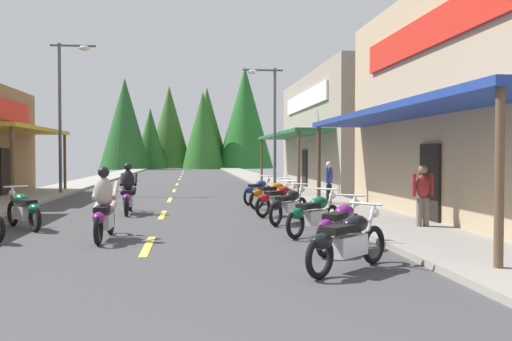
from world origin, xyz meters
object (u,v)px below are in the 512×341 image
motorcycle_parked_right_6 (258,191)px  rider_cruising_lead (104,209)px  rider_cruising_trailing (128,193)px  pedestrian_waiting (329,181)px  streetlamp_left (66,98)px  motorcycle_parked_right_5 (272,194)px  motorcycle_parked_right_2 (314,214)px  motorcycle_parked_right_4 (279,199)px  motorcycle_parked_right_1 (340,225)px  motorcycle_parked_right_3 (289,205)px  motorcycle_parked_right_0 (347,240)px  streetlamp_right (269,111)px  motorcycle_parked_left_3 (24,209)px  pedestrian_by_shop (423,193)px

motorcycle_parked_right_6 → rider_cruising_lead: rider_cruising_lead is taller
rider_cruising_trailing → pedestrian_waiting: (6.67, 1.35, 0.26)m
streetlamp_left → motorcycle_parked_right_5: bearing=-40.7°
motorcycle_parked_right_2 → streetlamp_left: bearing=78.2°
pedestrian_waiting → motorcycle_parked_right_4: bearing=78.6°
motorcycle_parked_right_1 → motorcycle_parked_right_2: 1.99m
motorcycle_parked_right_4 → rider_cruising_lead: rider_cruising_lead is taller
rider_cruising_lead → pedestrian_waiting: 9.21m
motorcycle_parked_right_3 → streetlamp_left: bearing=74.0°
motorcycle_parked_right_4 → pedestrian_waiting: bearing=5.2°
motorcycle_parked_right_0 → motorcycle_parked_right_4: bearing=48.5°
motorcycle_parked_right_5 → rider_cruising_trailing: bearing=158.5°
motorcycle_parked_right_0 → motorcycle_parked_right_3: same height
motorcycle_parked_right_2 → streetlamp_right: bearing=41.6°
motorcycle_parked_right_1 → rider_cruising_trailing: size_ratio=0.82×
motorcycle_parked_right_2 → motorcycle_parked_left_3: size_ratio=0.90×
rider_cruising_lead → pedestrian_by_shop: pedestrian_by_shop is taller
streetlamp_right → pedestrian_by_shop: size_ratio=3.87×
streetlamp_right → motorcycle_parked_right_4: 11.18m
motorcycle_parked_right_1 → pedestrian_by_shop: bearing=-11.3°
motorcycle_parked_right_0 → motorcycle_parked_right_6: 11.63m
streetlamp_left → motorcycle_parked_right_6: size_ratio=3.84×
streetlamp_right → pedestrian_waiting: streetlamp_right is taller
motorcycle_parked_right_2 → pedestrian_by_shop: pedestrian_by_shop is taller
motorcycle_parked_right_3 → pedestrian_waiting: bearing=9.7°
rider_cruising_trailing → rider_cruising_lead: bearing=178.8°
streetlamp_right → motorcycle_parked_right_6: (-1.38, -6.66, -3.49)m
streetlamp_left → motorcycle_parked_right_3: size_ratio=3.89×
pedestrian_by_shop → motorcycle_parked_right_3: bearing=48.7°
motorcycle_parked_right_5 → rider_cruising_trailing: 4.79m
motorcycle_parked_right_0 → rider_cruising_trailing: 9.71m
motorcycle_parked_right_0 → rider_cruising_lead: rider_cruising_lead is taller
motorcycle_parked_right_5 → pedestrian_waiting: pedestrian_waiting is taller
motorcycle_parked_right_5 → motorcycle_parked_right_6: (-0.25, 1.80, 0.00)m
streetlamp_right → rider_cruising_lead: 16.09m
motorcycle_parked_right_3 → rider_cruising_trailing: bearing=95.8°
motorcycle_parked_right_6 → motorcycle_parked_right_4: bearing=-141.8°
motorcycle_parked_right_3 → motorcycle_parked_right_5: size_ratio=0.97×
rider_cruising_lead → pedestrian_by_shop: bearing=-85.8°
motorcycle_parked_right_4 → streetlamp_right: bearing=41.6°
motorcycle_parked_right_0 → motorcycle_parked_right_4: same height
rider_cruising_trailing → pedestrian_waiting: pedestrian_waiting is taller
motorcycle_parked_right_2 → motorcycle_parked_right_4: same height
motorcycle_parked_right_5 → motorcycle_parked_right_2: bearing=-125.1°
motorcycle_parked_right_0 → motorcycle_parked_right_2: (0.33, 3.73, 0.00)m
motorcycle_parked_right_4 → pedestrian_by_shop: bearing=-93.9°
motorcycle_parked_right_2 → pedestrian_by_shop: bearing=-37.3°
motorcycle_parked_right_6 → rider_cruising_trailing: rider_cruising_trailing is taller
motorcycle_parked_right_1 → motorcycle_parked_right_6: 9.90m
pedestrian_waiting → streetlamp_right: bearing=-52.0°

